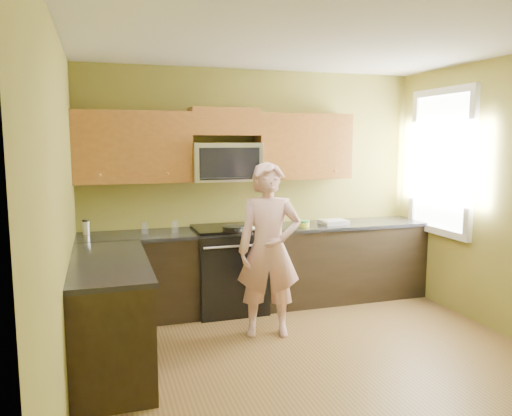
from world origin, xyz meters
name	(u,v)px	position (x,y,z in m)	size (l,w,h in m)	color
floor	(326,369)	(0.00, 0.00, 0.00)	(4.00, 4.00, 0.00)	brown
ceiling	(332,34)	(0.00, 0.00, 2.70)	(4.00, 4.00, 0.00)	white
wall_back	(254,187)	(0.00, 2.00, 1.35)	(4.00, 4.00, 0.00)	olive
wall_left	(61,221)	(-2.00, 0.00, 1.35)	(4.00, 4.00, 0.00)	olive
cabinet_back_run	(262,268)	(0.00, 1.70, 0.44)	(4.00, 0.60, 0.88)	black
cabinet_left_run	(110,316)	(-1.70, 0.60, 0.44)	(0.60, 1.60, 0.88)	black
countertop_back	(262,229)	(0.00, 1.69, 0.90)	(4.00, 0.62, 0.04)	black
countertop_left	(109,262)	(-1.69, 0.60, 0.90)	(0.62, 1.60, 0.04)	black
stove	(229,269)	(-0.40, 1.68, 0.47)	(0.76, 0.65, 0.95)	black
microwave	(225,181)	(-0.40, 1.80, 1.45)	(0.76, 0.40, 0.42)	silver
upper_cab_left	(134,183)	(-1.39, 1.83, 1.45)	(1.22, 0.33, 0.75)	brown
upper_cab_right	(302,179)	(0.54, 1.83, 1.45)	(1.12, 0.33, 0.75)	brown
upper_cab_over_mw	(224,122)	(-0.40, 1.83, 2.10)	(0.76, 0.33, 0.30)	brown
window	(441,162)	(1.98, 1.20, 1.65)	(0.06, 1.06, 1.66)	white
woman	(269,250)	(-0.20, 0.88, 0.84)	(0.62, 0.41, 1.69)	#E07670
frying_pan	(233,231)	(-0.41, 1.42, 0.95)	(0.24, 0.41, 0.05)	black
butter_tub	(304,227)	(0.46, 1.59, 0.92)	(0.13, 0.13, 0.09)	#E8EC3E
toast_slice	(273,227)	(0.11, 1.66, 0.93)	(0.11, 0.11, 0.01)	#B27F47
napkin_a	(250,228)	(-0.20, 1.51, 0.95)	(0.11, 0.12, 0.06)	silver
napkin_b	(327,223)	(0.75, 1.59, 0.95)	(0.12, 0.13, 0.07)	silver
dish_towel	(334,222)	(0.87, 1.65, 0.95)	(0.30, 0.24, 0.05)	white
travel_mug	(86,235)	(-1.89, 1.83, 0.92)	(0.07, 0.07, 0.16)	silver
glass_b	(145,228)	(-1.30, 1.72, 0.98)	(0.07, 0.07, 0.12)	silver
glass_c	(175,227)	(-0.99, 1.69, 0.98)	(0.07, 0.07, 0.12)	silver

